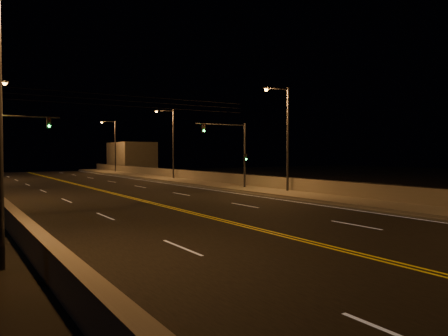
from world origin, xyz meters
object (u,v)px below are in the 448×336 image
streetlight_2 (171,139)px  streetlight_3 (114,143)px  streetlight_4 (10,96)px  streetlight_1 (285,132)px  traffic_signal_right (235,148)px

streetlight_2 → streetlight_3: (0.00, 22.06, 0.00)m
streetlight_4 → streetlight_1: bearing=31.5°
streetlight_3 → traffic_signal_right: 38.50m
streetlight_3 → traffic_signal_right: streetlight_3 is taller
streetlight_1 → streetlight_2: bearing=90.0°
streetlight_1 → streetlight_4: size_ratio=1.00×
streetlight_1 → streetlight_4: bearing=-148.5°
streetlight_2 → streetlight_3: size_ratio=1.00×
streetlight_4 → streetlight_2: bearing=58.1°
streetlight_2 → traffic_signal_right: bearing=-95.3°
streetlight_1 → streetlight_4: same height
streetlight_2 → streetlight_4: bearing=-121.9°
streetlight_2 → streetlight_1: bearing=-90.0°
traffic_signal_right → streetlight_1: bearing=-72.9°
streetlight_4 → traffic_signal_right: 26.88m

